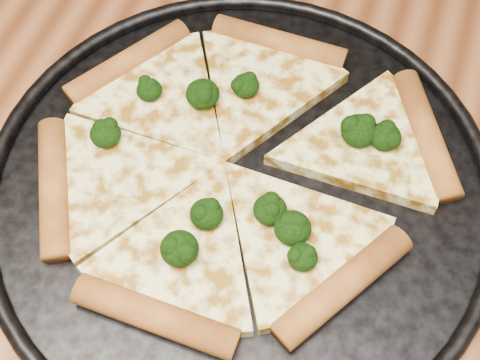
% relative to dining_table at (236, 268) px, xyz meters
% --- Properties ---
extents(dining_table, '(1.20, 0.90, 0.75)m').
position_rel_dining_table_xyz_m(dining_table, '(0.00, 0.00, 0.00)').
color(dining_table, brown).
rests_on(dining_table, ground).
extents(pizza_pan, '(0.41, 0.41, 0.02)m').
position_rel_dining_table_xyz_m(pizza_pan, '(-0.01, 0.03, 0.10)').
color(pizza_pan, black).
rests_on(pizza_pan, dining_table).
extents(pizza, '(0.34, 0.29, 0.02)m').
position_rel_dining_table_xyz_m(pizza, '(-0.02, 0.04, 0.11)').
color(pizza, '#F3EB94').
rests_on(pizza, pizza_pan).
extents(broccoli_florets, '(0.24, 0.18, 0.02)m').
position_rel_dining_table_xyz_m(broccoli_florets, '(0.00, 0.04, 0.12)').
color(broccoli_florets, black).
rests_on(broccoli_florets, pizza).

